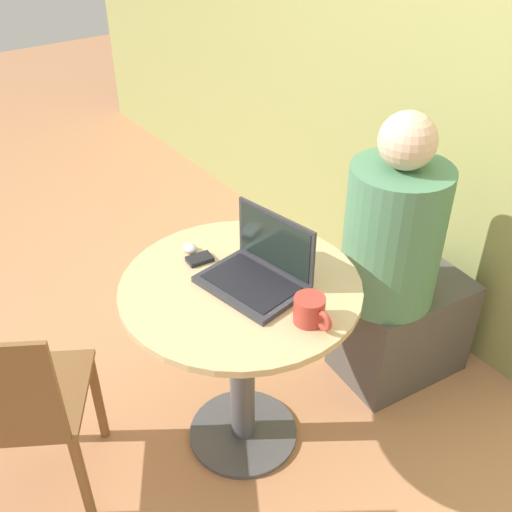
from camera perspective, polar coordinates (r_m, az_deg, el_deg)
ground_plane at (r=2.49m, az=-1.22°, el=-16.55°), size 12.00×12.00×0.00m
back_wall at (r=2.48m, az=21.65°, el=17.37°), size 7.00×0.05×2.60m
round_table at (r=2.09m, az=-1.41°, el=-7.06°), size 0.80×0.80×0.75m
laptop at (r=1.94m, az=0.27°, el=-1.41°), size 0.36×0.29×0.23m
cell_phone at (r=2.07m, az=-5.39°, el=-0.29°), size 0.06×0.09×0.02m
computer_mouse at (r=2.12m, az=-6.31°, el=0.75°), size 0.06×0.05×0.03m
coffee_cup at (r=1.80m, az=5.20°, el=-5.19°), size 0.15×0.10×0.09m
chair_empty at (r=2.13m, az=-21.51°, el=-13.47°), size 0.55×0.55×0.83m
person_seated at (r=2.46m, az=13.37°, el=-2.24°), size 0.41×0.59×1.22m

